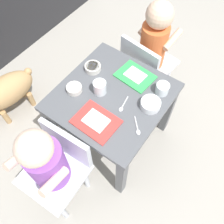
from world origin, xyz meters
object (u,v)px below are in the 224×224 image
(food_tray_left, at_px, (96,121))
(spoon_by_left_tray, at_px, (123,105))
(water_cup_right, at_px, (162,89))
(veggie_bowl_near, at_px, (74,89))
(dog, at_px, (4,93))
(spoon_by_right_tray, at_px, (137,127))
(water_cup_left, at_px, (100,88))
(food_tray_right, at_px, (135,76))
(seated_child_right, at_px, (153,44))
(dining_table, at_px, (112,104))
(cereal_bowl_left_side, at_px, (93,67))
(seated_child_left, at_px, (48,162))
(veggie_bowl_far, at_px, (151,104))

(food_tray_left, xyz_separation_m, spoon_by_left_tray, (0.15, -0.05, -0.00))
(water_cup_right, distance_m, veggie_bowl_near, 0.44)
(dog, bearing_deg, spoon_by_right_tray, -80.48)
(water_cup_left, bearing_deg, dog, 109.18)
(dog, bearing_deg, food_tray_right, -60.37)
(seated_child_right, height_order, water_cup_left, seated_child_right)
(dining_table, distance_m, seated_child_right, 0.45)
(dining_table, distance_m, food_tray_left, 0.19)
(water_cup_right, distance_m, spoon_by_left_tray, 0.21)
(dog, height_order, spoon_by_left_tray, spoon_by_left_tray)
(dog, height_order, cereal_bowl_left_side, cereal_bowl_left_side)
(dining_table, bearing_deg, seated_child_right, 2.98)
(water_cup_right, xyz_separation_m, veggie_bowl_near, (-0.25, 0.36, -0.01))
(dining_table, bearing_deg, spoon_by_left_tray, -104.29)
(food_tray_left, xyz_separation_m, water_cup_left, (0.15, 0.09, 0.03))
(food_tray_left, relative_size, water_cup_left, 2.92)
(dog, distance_m, food_tray_right, 0.85)
(cereal_bowl_left_side, bearing_deg, dining_table, -113.37)
(food_tray_right, height_order, water_cup_right, water_cup_right)
(spoon_by_right_tray, bearing_deg, spoon_by_left_tray, 62.41)
(seated_child_right, xyz_separation_m, veggie_bowl_near, (-0.53, 0.15, 0.02))
(dog, bearing_deg, dining_table, -71.09)
(water_cup_right, xyz_separation_m, spoon_by_right_tray, (-0.24, -0.01, -0.02))
(seated_child_left, bearing_deg, cereal_bowl_left_side, 16.91)
(food_tray_left, xyz_separation_m, food_tray_right, (0.34, 0.00, 0.00))
(seated_child_right, relative_size, water_cup_right, 10.65)
(food_tray_right, xyz_separation_m, water_cup_left, (-0.19, 0.09, 0.03))
(dining_table, xyz_separation_m, food_tray_left, (-0.17, -0.03, 0.09))
(dog, bearing_deg, water_cup_left, -70.82)
(food_tray_left, distance_m, spoon_by_right_tray, 0.19)
(water_cup_right, height_order, veggie_bowl_far, water_cup_right)
(cereal_bowl_left_side, bearing_deg, spoon_by_right_tray, -112.94)
(food_tray_left, distance_m, water_cup_left, 0.18)
(dog, distance_m, water_cup_right, 0.99)
(food_tray_left, bearing_deg, food_tray_right, 0.00)
(seated_child_left, xyz_separation_m, water_cup_right, (0.60, -0.22, 0.04))
(dog, xyz_separation_m, veggie_bowl_near, (0.14, -0.50, 0.27))
(food_tray_right, bearing_deg, cereal_bowl_left_side, 113.13)
(veggie_bowl_near, bearing_deg, food_tray_left, -112.37)
(dining_table, xyz_separation_m, water_cup_left, (-0.02, 0.06, 0.11))
(food_tray_left, relative_size, veggie_bowl_near, 2.65)
(water_cup_left, bearing_deg, seated_child_left, -175.00)
(seated_child_left, xyz_separation_m, food_tray_left, (0.27, -0.05, 0.02))
(water_cup_left, distance_m, veggie_bowl_far, 0.26)
(water_cup_right, height_order, spoon_by_left_tray, water_cup_right)
(dining_table, distance_m, water_cup_right, 0.27)
(food_tray_left, height_order, spoon_by_right_tray, food_tray_left)
(seated_child_left, bearing_deg, food_tray_right, -5.02)
(seated_child_left, bearing_deg, water_cup_right, -19.80)
(food_tray_left, height_order, food_tray_right, same)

